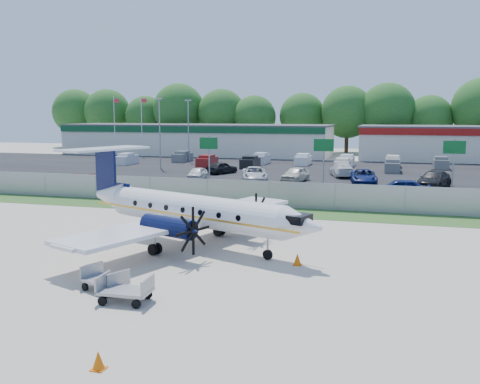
# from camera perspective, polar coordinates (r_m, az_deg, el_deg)

# --- Properties ---
(ground) EXTENTS (170.00, 170.00, 0.00)m
(ground) POSITION_cam_1_polar(r_m,az_deg,el_deg) (28.06, -3.42, -6.38)
(ground) COLOR #BDB1A0
(ground) RESTS_ON ground
(grass_verge) EXTENTS (170.00, 4.00, 0.02)m
(grass_verge) POSITION_cam_1_polar(r_m,az_deg,el_deg) (39.30, 2.43, -2.08)
(grass_verge) COLOR #2D561E
(grass_verge) RESTS_ON ground
(access_road) EXTENTS (170.00, 8.00, 0.02)m
(access_road) POSITION_cam_1_polar(r_m,az_deg,el_deg) (46.03, 4.49, -0.54)
(access_road) COLOR black
(access_road) RESTS_ON ground
(parking_lot) EXTENTS (170.00, 32.00, 0.02)m
(parking_lot) POSITION_cam_1_polar(r_m,az_deg,el_deg) (66.57, 8.15, 2.17)
(parking_lot) COLOR black
(parking_lot) RESTS_ON ground
(perimeter_fence) EXTENTS (120.00, 0.06, 1.99)m
(perimeter_fence) POSITION_cam_1_polar(r_m,az_deg,el_deg) (41.05, 3.10, -0.22)
(perimeter_fence) COLOR gray
(perimeter_fence) RESTS_ON ground
(building_west) EXTENTS (46.40, 12.40, 5.24)m
(building_west) POSITION_cam_1_polar(r_m,az_deg,el_deg) (93.70, -4.63, 5.62)
(building_west) COLOR silver
(building_west) RESTS_ON ground
(sign_left) EXTENTS (1.80, 0.26, 5.00)m
(sign_left) POSITION_cam_1_polar(r_m,az_deg,el_deg) (51.51, -3.34, 4.46)
(sign_left) COLOR gray
(sign_left) RESTS_ON ground
(sign_mid) EXTENTS (1.80, 0.26, 5.00)m
(sign_mid) POSITION_cam_1_polar(r_m,az_deg,el_deg) (48.97, 8.92, 4.16)
(sign_mid) COLOR gray
(sign_mid) RESTS_ON ground
(sign_right) EXTENTS (1.80, 0.26, 5.00)m
(sign_right) POSITION_cam_1_polar(r_m,az_deg,el_deg) (48.84, 21.85, 3.65)
(sign_right) COLOR gray
(sign_right) RESTS_ON ground
(flagpole_west) EXTENTS (1.06, 0.12, 10.00)m
(flagpole_west) POSITION_cam_1_polar(r_m,az_deg,el_deg) (92.30, -13.21, 7.26)
(flagpole_west) COLOR silver
(flagpole_west) RESTS_ON ground
(flagpole_east) EXTENTS (1.06, 0.12, 10.00)m
(flagpole_east) POSITION_cam_1_polar(r_m,az_deg,el_deg) (89.97, -10.41, 7.32)
(flagpole_east) COLOR silver
(flagpole_east) RESTS_ON ground
(light_pole_nw) EXTENTS (0.90, 0.35, 9.09)m
(light_pole_nw) POSITION_cam_1_polar(r_m,az_deg,el_deg) (69.93, -8.56, 6.75)
(light_pole_nw) COLOR gray
(light_pole_nw) RESTS_ON ground
(light_pole_sw) EXTENTS (0.90, 0.35, 9.09)m
(light_pole_sw) POSITION_cam_1_polar(r_m,az_deg,el_deg) (79.13, -5.53, 6.99)
(light_pole_sw) COLOR gray
(light_pole_sw) RESTS_ON ground
(tree_line) EXTENTS (112.00, 6.00, 14.00)m
(tree_line) POSITION_cam_1_polar(r_m,az_deg,el_deg) (100.23, 10.88, 4.17)
(tree_line) COLOR #1F5519
(tree_line) RESTS_ON ground
(aircraft) EXTENTS (16.38, 15.95, 5.04)m
(aircraft) POSITION_cam_1_polar(r_m,az_deg,el_deg) (29.19, -5.33, -1.91)
(aircraft) COLOR silver
(aircraft) RESTS_ON ground
(baggage_cart_near) EXTENTS (2.01, 1.28, 1.03)m
(baggage_cart_near) POSITION_cam_1_polar(r_m,az_deg,el_deg) (21.15, -12.15, -10.20)
(baggage_cart_near) COLOR gray
(baggage_cart_near) RESTS_ON ground
(baggage_cart_far) EXTENTS (2.15, 1.76, 0.98)m
(baggage_cart_far) POSITION_cam_1_polar(r_m,az_deg,el_deg) (22.61, -14.21, -9.10)
(baggage_cart_far) COLOR gray
(baggage_cart_far) RESTS_ON ground
(cone_nose) EXTENTS (0.40, 0.40, 0.57)m
(cone_nose) POSITION_cam_1_polar(r_m,az_deg,el_deg) (25.72, 6.14, -7.18)
(cone_nose) COLOR #DF5E07
(cone_nose) RESTS_ON ground
(cone_port_wing) EXTENTS (0.39, 0.39, 0.55)m
(cone_port_wing) POSITION_cam_1_polar(r_m,az_deg,el_deg) (16.26, -14.87, -16.99)
(cone_port_wing) COLOR #DF5E07
(cone_port_wing) RESTS_ON ground
(cone_starboard_wing) EXTENTS (0.38, 0.38, 0.55)m
(cone_starboard_wing) POSITION_cam_1_polar(r_m,az_deg,el_deg) (39.67, -3.34, -1.62)
(cone_starboard_wing) COLOR #DF5E07
(cone_starboard_wing) RESTS_ON ground
(road_car_west) EXTENTS (5.80, 3.52, 1.57)m
(road_car_west) POSITION_cam_1_polar(r_m,az_deg,el_deg) (51.39, -14.53, 0.14)
(road_car_west) COLOR maroon
(road_car_west) RESTS_ON ground
(road_car_mid) EXTENTS (5.13, 2.27, 1.72)m
(road_car_mid) POSITION_cam_1_polar(r_m,az_deg,el_deg) (46.92, 16.57, -0.71)
(road_car_mid) COLOR navy
(road_car_mid) RESTS_ON ground
(parked_car_a) EXTENTS (1.89, 4.06, 1.35)m
(parked_car_a) POSITION_cam_1_polar(r_m,az_deg,el_deg) (58.09, -4.59, 1.31)
(parked_car_a) COLOR silver
(parked_car_a) RESTS_ON ground
(parked_car_b) EXTENTS (4.10, 6.12, 1.56)m
(parked_car_b) POSITION_cam_1_polar(r_m,az_deg,el_deg) (56.40, 1.55, 1.12)
(parked_car_b) COLOR silver
(parked_car_b) RESTS_ON ground
(parked_car_c) EXTENTS (2.78, 4.89, 1.57)m
(parked_car_c) POSITION_cam_1_polar(r_m,az_deg,el_deg) (56.51, 5.92, 1.10)
(parked_car_c) COLOR beige
(parked_car_c) RESTS_ON ground
(parked_car_d) EXTENTS (3.07, 5.64, 1.50)m
(parked_car_d) POSITION_cam_1_polar(r_m,az_deg,el_deg) (55.77, 13.03, 0.82)
(parked_car_d) COLOR navy
(parked_car_d) RESTS_ON ground
(parked_car_e) EXTENTS (4.09, 6.10, 1.64)m
(parked_car_e) POSITION_cam_1_polar(r_m,az_deg,el_deg) (54.55, 19.89, 0.37)
(parked_car_e) COLOR black
(parked_car_e) RESTS_ON ground
(parked_car_f) EXTENTS (3.31, 4.60, 1.45)m
(parked_car_f) POSITION_cam_1_polar(r_m,az_deg,el_deg) (63.68, -1.95, 1.96)
(parked_car_f) COLOR black
(parked_car_f) RESTS_ON ground
(parked_car_g) EXTENTS (3.60, 5.83, 1.58)m
(parked_car_g) POSITION_cam_1_polar(r_m,az_deg,el_deg) (61.89, 10.79, 1.63)
(parked_car_g) COLOR silver
(parked_car_g) RESTS_ON ground
(far_parking_rows) EXTENTS (56.00, 10.00, 1.60)m
(far_parking_rows) POSITION_cam_1_polar(r_m,az_deg,el_deg) (71.50, 8.71, 2.58)
(far_parking_rows) COLOR gray
(far_parking_rows) RESTS_ON ground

